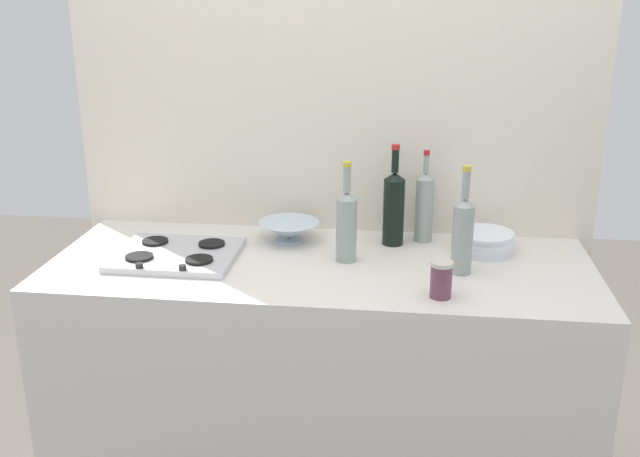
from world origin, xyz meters
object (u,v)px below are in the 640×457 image
at_px(wine_bottle_leftmost, 346,224).
at_px(wine_bottle_rightmost, 394,206).
at_px(plate_stack, 484,242).
at_px(mixing_bowl, 289,231).
at_px(wine_bottle_mid_left, 463,233).
at_px(stovetop_hob, 177,255).
at_px(wine_bottle_mid_right, 424,206).
at_px(condiment_jar_front, 441,279).

distance_m(wine_bottle_leftmost, wine_bottle_rightmost, 0.24).
relative_size(plate_stack, mixing_bowl, 0.96).
height_order(plate_stack, wine_bottle_mid_left, wine_bottle_mid_left).
relative_size(wine_bottle_rightmost, mixing_bowl, 1.65).
relative_size(stovetop_hob, wine_bottle_mid_right, 1.22).
height_order(wine_bottle_leftmost, mixing_bowl, wine_bottle_leftmost).
relative_size(plate_stack, wine_bottle_mid_left, 0.59).
bearing_deg(mixing_bowl, wine_bottle_leftmost, -36.37).
bearing_deg(wine_bottle_mid_left, wine_bottle_mid_right, 111.94).
distance_m(wine_bottle_mid_left, condiment_jar_front, 0.23).
xyz_separation_m(wine_bottle_leftmost, wine_bottle_rightmost, (0.15, 0.18, 0.01)).
xyz_separation_m(plate_stack, wine_bottle_mid_left, (-0.09, -0.20, 0.10)).
bearing_deg(wine_bottle_leftmost, plate_stack, 16.95).
xyz_separation_m(wine_bottle_mid_left, condiment_jar_front, (-0.07, -0.20, -0.08)).
bearing_deg(wine_bottle_mid_right, stovetop_hob, -161.03).
bearing_deg(wine_bottle_rightmost, mixing_bowl, -176.66).
xyz_separation_m(wine_bottle_mid_right, wine_bottle_rightmost, (-0.11, -0.05, 0.01)).
bearing_deg(wine_bottle_mid_right, wine_bottle_rightmost, -156.45).
distance_m(plate_stack, condiment_jar_front, 0.44).
xyz_separation_m(plate_stack, mixing_bowl, (-0.68, 0.02, 0.00)).
bearing_deg(wine_bottle_mid_left, condiment_jar_front, -109.13).
distance_m(wine_bottle_leftmost, condiment_jar_front, 0.41).
height_order(stovetop_hob, wine_bottle_rightmost, wine_bottle_rightmost).
distance_m(plate_stack, wine_bottle_mid_left, 0.24).
xyz_separation_m(wine_bottle_rightmost, condiment_jar_front, (0.15, -0.45, -0.08)).
bearing_deg(condiment_jar_front, wine_bottle_leftmost, 139.22).
height_order(wine_bottle_mid_left, mixing_bowl, wine_bottle_mid_left).
height_order(wine_bottle_leftmost, wine_bottle_mid_right, wine_bottle_leftmost).
distance_m(stovetop_hob, wine_bottle_rightmost, 0.77).
distance_m(wine_bottle_rightmost, mixing_bowl, 0.38).
distance_m(plate_stack, mixing_bowl, 0.68).
bearing_deg(plate_stack, mixing_bowl, 178.31).
distance_m(stovetop_hob, plate_stack, 1.05).
height_order(wine_bottle_mid_right, wine_bottle_rightmost, wine_bottle_rightmost).
xyz_separation_m(wine_bottle_mid_right, condiment_jar_front, (0.05, -0.49, -0.07)).
distance_m(wine_bottle_leftmost, wine_bottle_mid_right, 0.34).
bearing_deg(plate_stack, wine_bottle_mid_right, 157.07).
height_order(stovetop_hob, mixing_bowl, mixing_bowl).
height_order(wine_bottle_rightmost, mixing_bowl, wine_bottle_rightmost).
relative_size(wine_bottle_mid_left, wine_bottle_rightmost, 0.98).
xyz_separation_m(stovetop_hob, wine_bottle_leftmost, (0.57, 0.05, 0.11)).
height_order(plate_stack, wine_bottle_mid_right, wine_bottle_mid_right).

